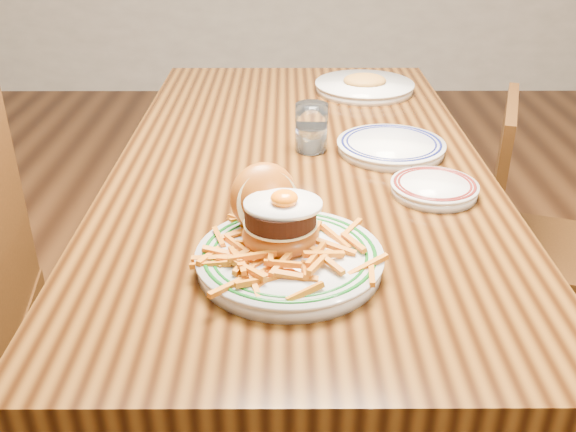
{
  "coord_description": "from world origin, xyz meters",
  "views": [
    {
      "loc": [
        -0.03,
        -1.39,
        1.33
      ],
      "look_at": [
        -0.03,
        -0.47,
        0.85
      ],
      "focal_mm": 40.0,
      "sensor_mm": 36.0,
      "label": 1
    }
  ],
  "objects_px": {
    "table": "(300,192)",
    "chair_right": "(531,234)",
    "main_plate": "(285,242)",
    "side_plate": "(434,187)"
  },
  "relations": [
    {
      "from": "table",
      "to": "side_plate",
      "type": "distance_m",
      "value": 0.35
    },
    {
      "from": "table",
      "to": "chair_right",
      "type": "bearing_deg",
      "value": 16.13
    },
    {
      "from": "chair_right",
      "to": "main_plate",
      "type": "height_order",
      "value": "main_plate"
    },
    {
      "from": "table",
      "to": "main_plate",
      "type": "distance_m",
      "value": 0.48
    },
    {
      "from": "main_plate",
      "to": "side_plate",
      "type": "xyz_separation_m",
      "value": [
        0.31,
        0.27,
        -0.03
      ]
    },
    {
      "from": "table",
      "to": "chair_right",
      "type": "distance_m",
      "value": 0.73
    },
    {
      "from": "table",
      "to": "chair_right",
      "type": "relative_size",
      "value": 1.97
    },
    {
      "from": "main_plate",
      "to": "side_plate",
      "type": "bearing_deg",
      "value": 17.76
    },
    {
      "from": "main_plate",
      "to": "side_plate",
      "type": "height_order",
      "value": "main_plate"
    },
    {
      "from": "chair_right",
      "to": "side_plate",
      "type": "bearing_deg",
      "value": 63.53
    }
  ]
}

